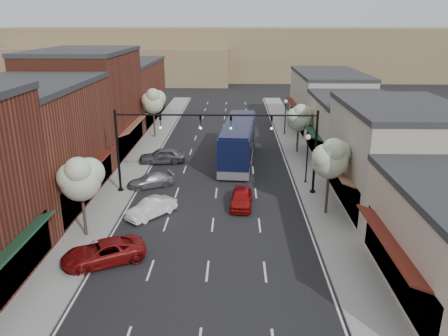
# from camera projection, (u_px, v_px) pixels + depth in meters

# --- Properties ---
(ground) EXTENTS (160.00, 160.00, 0.00)m
(ground) POSITION_uv_depth(u_px,v_px,m) (211.00, 238.00, 28.83)
(ground) COLOR black
(ground) RESTS_ON ground
(sidewalk_left) EXTENTS (2.80, 73.00, 0.15)m
(sidewalk_left) POSITION_uv_depth(u_px,v_px,m) (142.00, 155.00, 46.53)
(sidewalk_left) COLOR gray
(sidewalk_left) RESTS_ON ground
(sidewalk_right) EXTENTS (2.80, 73.00, 0.15)m
(sidewalk_right) POSITION_uv_depth(u_px,v_px,m) (300.00, 156.00, 46.13)
(sidewalk_right) COLOR gray
(sidewalk_right) RESTS_ON ground
(curb_left) EXTENTS (0.25, 73.00, 0.17)m
(curb_left) POSITION_uv_depth(u_px,v_px,m) (155.00, 155.00, 46.50)
(curb_left) COLOR gray
(curb_left) RESTS_ON ground
(curb_right) EXTENTS (0.25, 73.00, 0.17)m
(curb_right) POSITION_uv_depth(u_px,v_px,m) (286.00, 156.00, 46.17)
(curb_right) COLOR gray
(curb_right) RESTS_ON ground
(bldg_left_midnear) EXTENTS (10.14, 14.10, 9.40)m
(bldg_left_midnear) POSITION_uv_depth(u_px,v_px,m) (29.00, 145.00, 33.36)
(bldg_left_midnear) COLOR brown
(bldg_left_midnear) RESTS_ON ground
(bldg_left_midfar) EXTENTS (10.14, 14.10, 10.90)m
(bldg_left_midfar) POSITION_uv_depth(u_px,v_px,m) (87.00, 103.00, 46.39)
(bldg_left_midfar) COLOR maroon
(bldg_left_midfar) RESTS_ON ground
(bldg_left_far) EXTENTS (10.14, 18.10, 8.40)m
(bldg_left_far) POSITION_uv_depth(u_px,v_px,m) (124.00, 91.00, 61.94)
(bldg_left_far) COLOR brown
(bldg_left_far) RESTS_ON ground
(bldg_right_midnear) EXTENTS (9.14, 12.10, 7.90)m
(bldg_right_midnear) POSITION_uv_depth(u_px,v_px,m) (396.00, 157.00, 32.94)
(bldg_right_midnear) COLOR #ABA493
(bldg_right_midnear) RESTS_ON ground
(bldg_right_midfar) EXTENTS (9.14, 12.10, 6.40)m
(bldg_right_midfar) POSITION_uv_depth(u_px,v_px,m) (354.00, 129.00, 44.55)
(bldg_right_midfar) COLOR #B9AA93
(bldg_right_midfar) RESTS_ON ground
(bldg_right_far) EXTENTS (9.14, 16.10, 7.40)m
(bldg_right_far) POSITION_uv_depth(u_px,v_px,m) (327.00, 101.00, 57.65)
(bldg_right_far) COLOR #ABA493
(bldg_right_far) RESTS_ON ground
(hill_far) EXTENTS (120.00, 30.00, 12.00)m
(hill_far) POSITION_uv_depth(u_px,v_px,m) (229.00, 52.00, 112.17)
(hill_far) COLOR #7A6647
(hill_far) RESTS_ON ground
(hill_near) EXTENTS (50.00, 20.00, 8.00)m
(hill_near) POSITION_uv_depth(u_px,v_px,m) (122.00, 64.00, 102.04)
(hill_near) COLOR #7A6647
(hill_near) RESTS_ON ground
(signal_mast_right) EXTENTS (8.22, 0.46, 7.00)m
(signal_mast_right) POSITION_uv_depth(u_px,v_px,m) (286.00, 140.00, 34.80)
(signal_mast_right) COLOR black
(signal_mast_right) RESTS_ON ground
(signal_mast_left) EXTENTS (8.22, 0.46, 7.00)m
(signal_mast_left) POSITION_uv_depth(u_px,v_px,m) (146.00, 139.00, 35.06)
(signal_mast_left) COLOR black
(signal_mast_left) RESTS_ON ground
(tree_right_near) EXTENTS (2.85, 2.65, 5.95)m
(tree_right_near) POSITION_uv_depth(u_px,v_px,m) (331.00, 157.00, 30.95)
(tree_right_near) COLOR #47382B
(tree_right_near) RESTS_ON ground
(tree_right_far) EXTENTS (2.85, 2.65, 5.43)m
(tree_right_far) POSITION_uv_depth(u_px,v_px,m) (299.00, 117.00, 46.25)
(tree_right_far) COLOR #47382B
(tree_right_far) RESTS_ON ground
(tree_left_near) EXTENTS (2.85, 2.65, 5.69)m
(tree_left_near) POSITION_uv_depth(u_px,v_px,m) (80.00, 177.00, 27.62)
(tree_left_near) COLOR #47382B
(tree_left_near) RESTS_ON ground
(tree_left_far) EXTENTS (2.85, 2.65, 6.13)m
(tree_left_far) POSITION_uv_depth(u_px,v_px,m) (153.00, 101.00, 52.13)
(tree_left_far) COLOR #47382B
(tree_left_far) RESTS_ON ground
(lamp_post_near) EXTENTS (0.44, 0.44, 4.44)m
(lamp_post_near) POSITION_uv_depth(u_px,v_px,m) (307.00, 151.00, 37.63)
(lamp_post_near) COLOR black
(lamp_post_near) RESTS_ON ground
(lamp_post_far) EXTENTS (0.44, 0.44, 4.44)m
(lamp_post_far) POSITION_uv_depth(u_px,v_px,m) (285.00, 111.00, 54.21)
(lamp_post_far) COLOR black
(lamp_post_far) RESTS_ON ground
(coach_bus) EXTENTS (3.92, 13.35, 4.02)m
(coach_bus) POSITION_uv_depth(u_px,v_px,m) (239.00, 141.00, 44.26)
(coach_bus) COLOR black
(coach_bus) RESTS_ON ground
(red_hatchback) EXTENTS (1.91, 4.17, 1.39)m
(red_hatchback) POSITION_uv_depth(u_px,v_px,m) (241.00, 198.00, 33.59)
(red_hatchback) COLOR #970B0B
(red_hatchback) RESTS_ON ground
(parked_car_a) EXTENTS (5.34, 4.19, 1.35)m
(parked_car_a) POSITION_uv_depth(u_px,v_px,m) (103.00, 252.00, 25.72)
(parked_car_a) COLOR maroon
(parked_car_a) RESTS_ON ground
(parked_car_b) EXTENTS (3.57, 3.94, 1.31)m
(parked_car_b) POSITION_uv_depth(u_px,v_px,m) (151.00, 208.00, 31.86)
(parked_car_b) COLOR white
(parked_car_b) RESTS_ON ground
(parked_car_c) EXTENTS (4.32, 3.24, 1.17)m
(parked_car_c) POSITION_uv_depth(u_px,v_px,m) (150.00, 180.00, 37.59)
(parked_car_c) COLOR gray
(parked_car_c) RESTS_ON ground
(parked_car_d) EXTENTS (4.81, 2.56, 1.56)m
(parked_car_d) POSITION_uv_depth(u_px,v_px,m) (162.00, 156.00, 43.85)
(parked_car_d) COLOR #4E5155
(parked_car_d) RESTS_ON ground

